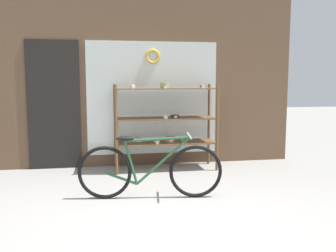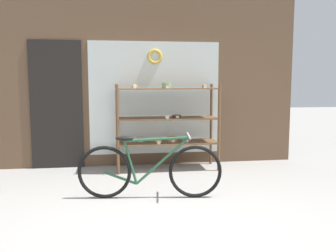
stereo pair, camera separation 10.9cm
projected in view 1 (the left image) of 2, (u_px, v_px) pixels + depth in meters
name	position (u px, v px, depth m)	size (l,w,h in m)	color
ground_plane	(171.00, 226.00, 3.76)	(30.00, 30.00, 0.00)	gray
storefront_facade	(138.00, 70.00, 6.31)	(5.34, 0.13, 3.34)	brown
display_case	(165.00, 119.00, 6.08)	(1.65, 0.54, 1.42)	brown
bicycle	(150.00, 170.00, 4.61)	(1.78, 0.46, 0.79)	black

